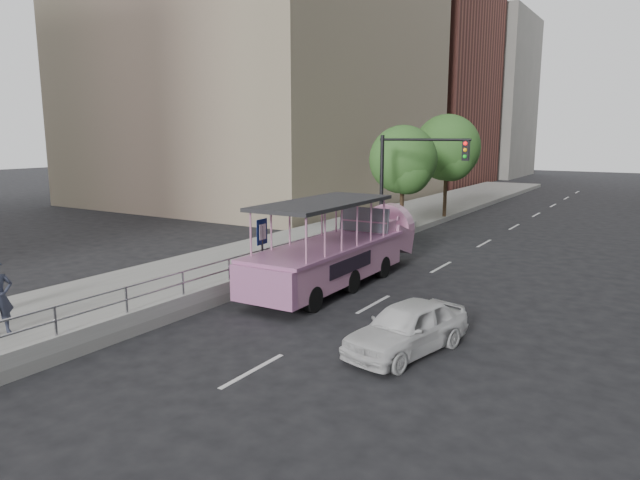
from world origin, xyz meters
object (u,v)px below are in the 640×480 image
Objects in this scene: duck_boat at (341,251)px; parking_sign at (262,247)px; car at (407,327)px; street_tree_near at (404,162)px; street_tree_far at (448,150)px; traffic_signal at (406,173)px.

duck_boat reaches higher than parking_sign.
street_tree_near reaches higher than car.
duck_boat is 2.50× the size of car.
street_tree_far reaches higher than street_tree_near.
street_tree_far is (-1.87, 16.10, 3.18)m from duck_boat.
duck_boat is at bearing 65.06° from parking_sign.
street_tree_near is at bearing 101.59° from duck_boat.
street_tree_near is at bearing 93.35° from parking_sign.
duck_boat is at bearing -78.41° from street_tree_near.
duck_boat is 1.61× the size of street_tree_near.
parking_sign is at bearing -95.06° from traffic_signal.
traffic_signal reaches higher than car.
street_tree_far reaches higher than parking_sign.
street_tree_near is at bearing -91.91° from street_tree_far.
parking_sign is at bearing -114.94° from duck_boat.
parking_sign is (-6.01, 2.14, 0.99)m from car.
street_tree_near is (-0.76, 12.93, 2.21)m from parking_sign.
street_tree_far is (-1.40, 9.43, 0.81)m from traffic_signal.
car is 13.06m from traffic_signal.
car is 6.46m from parking_sign.
street_tree_near is (-6.77, 15.07, 3.19)m from car.
street_tree_near reaches higher than parking_sign.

